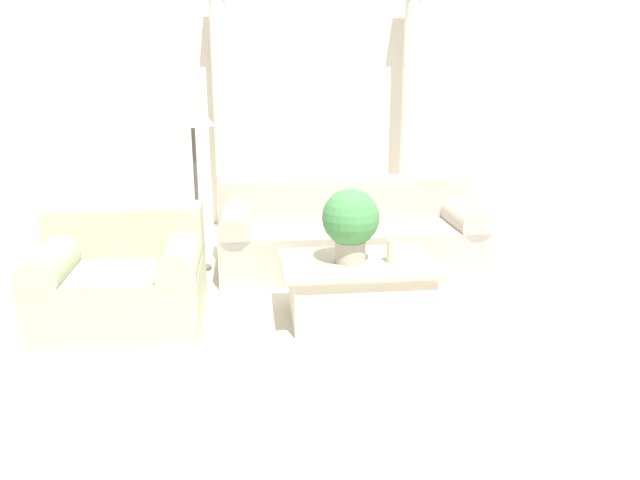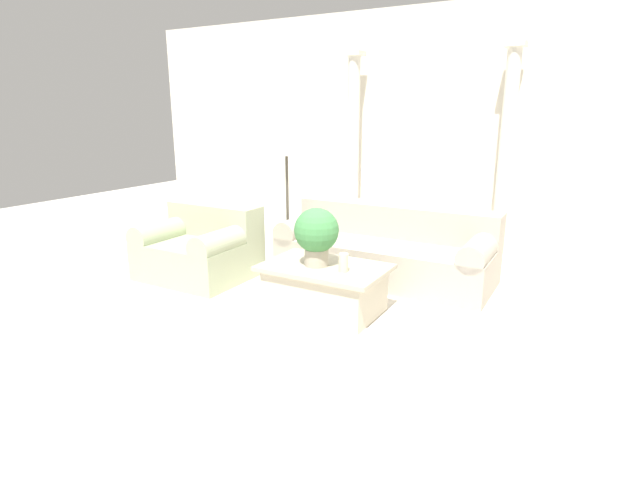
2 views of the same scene
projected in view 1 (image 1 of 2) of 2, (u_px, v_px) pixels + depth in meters
The scene contains 10 objects.
ground_plane at pixel (367, 302), 4.98m from camera, with size 16.00×16.00×0.00m, color silver.
wall_back at pixel (324, 85), 7.17m from camera, with size 10.00×0.06×3.20m.
sofa_long at pixel (348, 233), 5.78m from camera, with size 2.36×0.97×0.79m.
loveseat at pixel (123, 273), 4.62m from camera, with size 1.17×0.97×0.79m.
coffee_table at pixel (359, 289), 4.61m from camera, with size 1.14×0.75×0.45m.
potted_plant at pixel (351, 221), 4.44m from camera, with size 0.41×0.41×0.54m.
pillar_candle at pixel (393, 251), 4.48m from camera, with size 0.09×0.09×0.17m.
floor_lamp at pixel (193, 121), 5.40m from camera, with size 0.36×0.36×1.57m.
column_left at pixel (221, 110), 6.82m from camera, with size 0.24×0.24×2.63m.
column_right at pixel (409, 109), 7.06m from camera, with size 0.24×0.24×2.63m.
Camera 1 is at (-0.92, -4.58, 1.84)m, focal length 35.00 mm.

